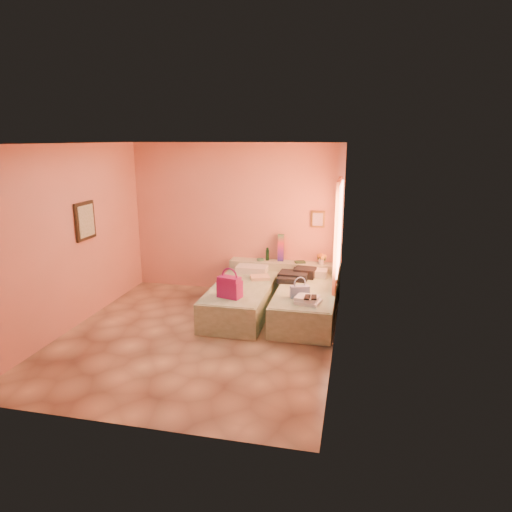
{
  "coord_description": "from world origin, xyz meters",
  "views": [
    {
      "loc": [
        2.21,
        -5.97,
        2.87
      ],
      "look_at": [
        0.71,
        0.85,
        1.06
      ],
      "focal_mm": 32.0,
      "sensor_mm": 36.0,
      "label": 1
    }
  ],
  "objects_px": {
    "bed_left": "(241,300)",
    "bed_right": "(306,304)",
    "towel_stack": "(308,300)",
    "headboard_ledge": "(284,278)",
    "water_bottle": "(267,254)",
    "flower_vase": "(322,258)",
    "green_book": "(300,262)",
    "blue_handbag": "(300,292)",
    "magenta_handbag": "(230,287)"
  },
  "relations": [
    {
      "from": "flower_vase",
      "to": "bed_right",
      "type": "bearing_deg",
      "value": -98.47
    },
    {
      "from": "bed_left",
      "to": "flower_vase",
      "type": "height_order",
      "value": "flower_vase"
    },
    {
      "from": "headboard_ledge",
      "to": "bed_left",
      "type": "relative_size",
      "value": 1.02
    },
    {
      "from": "green_book",
      "to": "blue_handbag",
      "type": "distance_m",
      "value": 1.47
    },
    {
      "from": "bed_left",
      "to": "blue_handbag",
      "type": "xyz_separation_m",
      "value": [
        1.02,
        -0.37,
        0.34
      ]
    },
    {
      "from": "blue_handbag",
      "to": "flower_vase",
      "type": "bearing_deg",
      "value": 60.81
    },
    {
      "from": "green_book",
      "to": "magenta_handbag",
      "type": "height_order",
      "value": "magenta_handbag"
    },
    {
      "from": "headboard_ledge",
      "to": "bed_right",
      "type": "bearing_deg",
      "value": -63.43
    },
    {
      "from": "blue_handbag",
      "to": "water_bottle",
      "type": "bearing_deg",
      "value": 97.15
    },
    {
      "from": "water_bottle",
      "to": "green_book",
      "type": "bearing_deg",
      "value": -4.02
    },
    {
      "from": "bed_left",
      "to": "flower_vase",
      "type": "distance_m",
      "value": 1.71
    },
    {
      "from": "headboard_ledge",
      "to": "blue_handbag",
      "type": "xyz_separation_m",
      "value": [
        0.46,
        -1.47,
        0.27
      ]
    },
    {
      "from": "flower_vase",
      "to": "magenta_handbag",
      "type": "xyz_separation_m",
      "value": [
        -1.26,
        -1.66,
        -0.1
      ]
    },
    {
      "from": "towel_stack",
      "to": "bed_left",
      "type": "bearing_deg",
      "value": 153.14
    },
    {
      "from": "bed_left",
      "to": "towel_stack",
      "type": "xyz_separation_m",
      "value": [
        1.18,
        -0.6,
        0.3
      ]
    },
    {
      "from": "bed_left",
      "to": "bed_right",
      "type": "xyz_separation_m",
      "value": [
        1.08,
        0.05,
        0.0
      ]
    },
    {
      "from": "bed_right",
      "to": "towel_stack",
      "type": "xyz_separation_m",
      "value": [
        0.1,
        -0.65,
        0.3
      ]
    },
    {
      "from": "towel_stack",
      "to": "water_bottle",
      "type": "bearing_deg",
      "value": 118.94
    },
    {
      "from": "towel_stack",
      "to": "blue_handbag",
      "type": "bearing_deg",
      "value": 125.12
    },
    {
      "from": "bed_right",
      "to": "flower_vase",
      "type": "bearing_deg",
      "value": 81.56
    },
    {
      "from": "headboard_ledge",
      "to": "towel_stack",
      "type": "distance_m",
      "value": 1.82
    },
    {
      "from": "bed_left",
      "to": "green_book",
      "type": "distance_m",
      "value": 1.44
    },
    {
      "from": "blue_handbag",
      "to": "bed_right",
      "type": "bearing_deg",
      "value": 60.96
    },
    {
      "from": "magenta_handbag",
      "to": "blue_handbag",
      "type": "xyz_separation_m",
      "value": [
        1.05,
        0.22,
        -0.07
      ]
    },
    {
      "from": "headboard_ledge",
      "to": "water_bottle",
      "type": "xyz_separation_m",
      "value": [
        -0.33,
        0.03,
        0.44
      ]
    },
    {
      "from": "bed_right",
      "to": "water_bottle",
      "type": "height_order",
      "value": "water_bottle"
    },
    {
      "from": "green_book",
      "to": "headboard_ledge",
      "type": "bearing_deg",
      "value": 158.39
    },
    {
      "from": "blue_handbag",
      "to": "green_book",
      "type": "bearing_deg",
      "value": 76.13
    },
    {
      "from": "bed_left",
      "to": "headboard_ledge",
      "type": "bearing_deg",
      "value": 63.33
    },
    {
      "from": "green_book",
      "to": "flower_vase",
      "type": "distance_m",
      "value": 0.4
    },
    {
      "from": "flower_vase",
      "to": "towel_stack",
      "type": "relative_size",
      "value": 0.69
    },
    {
      "from": "blue_handbag",
      "to": "towel_stack",
      "type": "bearing_deg",
      "value": -75.66
    },
    {
      "from": "water_bottle",
      "to": "towel_stack",
      "type": "bearing_deg",
      "value": -61.06
    },
    {
      "from": "towel_stack",
      "to": "flower_vase",
      "type": "bearing_deg",
      "value": 88.13
    },
    {
      "from": "green_book",
      "to": "bed_left",
      "type": "bearing_deg",
      "value": -147.37
    },
    {
      "from": "bed_left",
      "to": "flower_vase",
      "type": "relative_size",
      "value": 8.23
    },
    {
      "from": "green_book",
      "to": "flower_vase",
      "type": "relative_size",
      "value": 0.75
    },
    {
      "from": "flower_vase",
      "to": "bed_left",
      "type": "bearing_deg",
      "value": -138.91
    },
    {
      "from": "bed_right",
      "to": "magenta_handbag",
      "type": "distance_m",
      "value": 1.35
    },
    {
      "from": "flower_vase",
      "to": "headboard_ledge",
      "type": "bearing_deg",
      "value": 177.74
    },
    {
      "from": "bed_right",
      "to": "flower_vase",
      "type": "xyz_separation_m",
      "value": [
        0.15,
        1.02,
        0.52
      ]
    },
    {
      "from": "water_bottle",
      "to": "blue_handbag",
      "type": "bearing_deg",
      "value": -62.06
    },
    {
      "from": "water_bottle",
      "to": "blue_handbag",
      "type": "distance_m",
      "value": 1.71
    },
    {
      "from": "bed_left",
      "to": "blue_handbag",
      "type": "bearing_deg",
      "value": -19.94
    },
    {
      "from": "bed_left",
      "to": "green_book",
      "type": "bearing_deg",
      "value": 52.41
    },
    {
      "from": "magenta_handbag",
      "to": "water_bottle",
      "type": "bearing_deg",
      "value": 97.15
    },
    {
      "from": "bed_right",
      "to": "green_book",
      "type": "bearing_deg",
      "value": 102.9
    },
    {
      "from": "green_book",
      "to": "water_bottle",
      "type": "bearing_deg",
      "value": 156.23
    },
    {
      "from": "flower_vase",
      "to": "green_book",
      "type": "bearing_deg",
      "value": 177.45
    },
    {
      "from": "headboard_ledge",
      "to": "magenta_handbag",
      "type": "bearing_deg",
      "value": -109.05
    }
  ]
}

